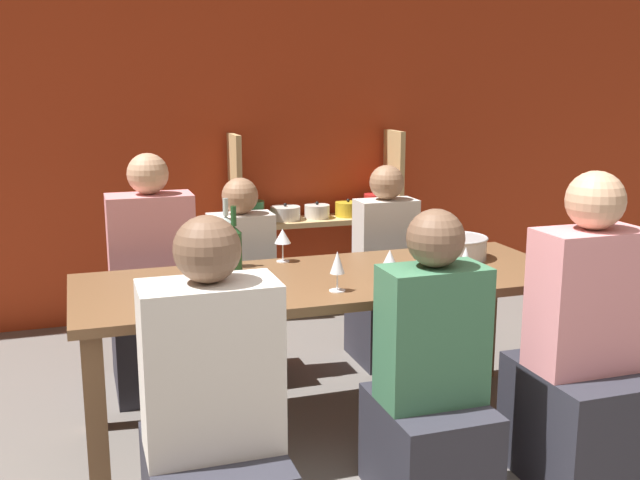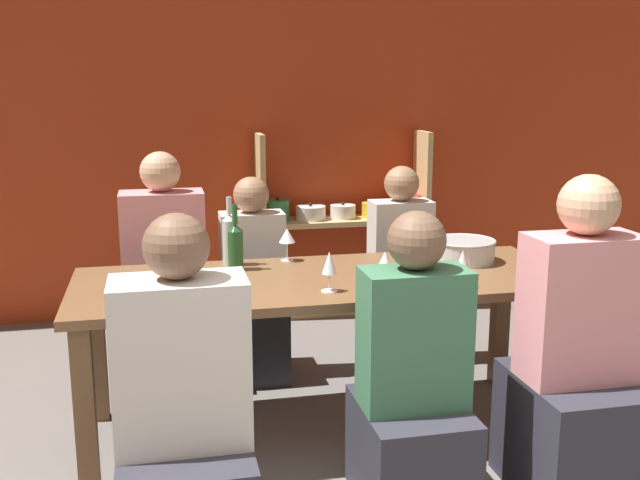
{
  "view_description": "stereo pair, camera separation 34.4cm",
  "coord_description": "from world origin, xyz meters",
  "px_view_note": "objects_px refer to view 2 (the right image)",
  "views": [
    {
      "loc": [
        -0.9,
        -1.25,
        1.61
      ],
      "look_at": [
        0.16,
        1.95,
        0.89
      ],
      "focal_mm": 42.0,
      "sensor_mm": 36.0,
      "label": 1
    },
    {
      "loc": [
        -0.57,
        -1.34,
        1.61
      ],
      "look_at": [
        0.16,
        1.95,
        0.89
      ],
      "focal_mm": 42.0,
      "sensor_mm": 36.0,
      "label": 2
    }
  ],
  "objects_px": {
    "wine_bottle_green": "(236,245)",
    "person_near_a": "(412,401)",
    "shelf_unit": "(345,247)",
    "wine_glass_white_b": "(412,267)",
    "dining_table": "(325,296)",
    "wine_bottle_dark": "(230,238)",
    "wine_glass_white_a": "(385,262)",
    "mixing_bowl": "(464,250)",
    "person_far_c": "(166,300)",
    "wine_glass_red_c": "(224,278)",
    "wine_glass_red_b": "(463,262)",
    "person_near_c": "(184,434)",
    "cell_phone": "(228,290)",
    "person_far_b": "(253,303)",
    "wine_glass_red_a": "(329,264)",
    "wine_glass_empty_a": "(287,236)",
    "person_far_a": "(399,291)",
    "person_near_b": "(575,382)"
  },
  "relations": [
    {
      "from": "dining_table",
      "to": "wine_glass_red_b",
      "type": "distance_m",
      "value": 0.65
    },
    {
      "from": "wine_glass_red_a",
      "to": "wine_glass_red_b",
      "type": "relative_size",
      "value": 1.05
    },
    {
      "from": "wine_glass_red_c",
      "to": "wine_glass_red_b",
      "type": "bearing_deg",
      "value": -0.66
    },
    {
      "from": "shelf_unit",
      "to": "person_near_a",
      "type": "xyz_separation_m",
      "value": [
        -0.37,
        -2.48,
        -0.03
      ]
    },
    {
      "from": "wine_bottle_dark",
      "to": "wine_glass_white_a",
      "type": "height_order",
      "value": "wine_bottle_dark"
    },
    {
      "from": "wine_glass_red_c",
      "to": "person_near_b",
      "type": "relative_size",
      "value": 0.11
    },
    {
      "from": "dining_table",
      "to": "wine_bottle_dark",
      "type": "xyz_separation_m",
      "value": [
        -0.39,
        0.32,
        0.22
      ]
    },
    {
      "from": "person_near_a",
      "to": "person_near_c",
      "type": "bearing_deg",
      "value": -173.82
    },
    {
      "from": "mixing_bowl",
      "to": "person_far_c",
      "type": "relative_size",
      "value": 0.25
    },
    {
      "from": "wine_bottle_dark",
      "to": "person_near_b",
      "type": "relative_size",
      "value": 0.26
    },
    {
      "from": "wine_bottle_green",
      "to": "wine_bottle_dark",
      "type": "bearing_deg",
      "value": 99.19
    },
    {
      "from": "shelf_unit",
      "to": "person_far_b",
      "type": "bearing_deg",
      "value": -126.75
    },
    {
      "from": "person_near_c",
      "to": "person_near_a",
      "type": "bearing_deg",
      "value": 6.18
    },
    {
      "from": "wine_bottle_dark",
      "to": "person_near_c",
      "type": "bearing_deg",
      "value": -104.03
    },
    {
      "from": "wine_glass_empty_a",
      "to": "person_far_b",
      "type": "height_order",
      "value": "person_far_b"
    },
    {
      "from": "wine_glass_red_b",
      "to": "wine_glass_white_b",
      "type": "xyz_separation_m",
      "value": [
        -0.24,
        -0.04,
        -0.0
      ]
    },
    {
      "from": "dining_table",
      "to": "person_far_a",
      "type": "height_order",
      "value": "person_far_a"
    },
    {
      "from": "wine_glass_empty_a",
      "to": "person_far_a",
      "type": "height_order",
      "value": "person_far_a"
    },
    {
      "from": "wine_glass_red_a",
      "to": "person_near_a",
      "type": "relative_size",
      "value": 0.15
    },
    {
      "from": "wine_glass_red_c",
      "to": "person_far_b",
      "type": "height_order",
      "value": "person_far_b"
    },
    {
      "from": "person_far_a",
      "to": "person_near_b",
      "type": "xyz_separation_m",
      "value": [
        0.22,
        -1.5,
        0.04
      ]
    },
    {
      "from": "wine_glass_red_a",
      "to": "wine_glass_white_b",
      "type": "relative_size",
      "value": 1.05
    },
    {
      "from": "mixing_bowl",
      "to": "wine_bottle_green",
      "type": "bearing_deg",
      "value": 176.13
    },
    {
      "from": "person_near_a",
      "to": "person_near_b",
      "type": "bearing_deg",
      "value": -5.16
    },
    {
      "from": "wine_glass_white_b",
      "to": "person_far_a",
      "type": "bearing_deg",
      "value": 73.91
    },
    {
      "from": "cell_phone",
      "to": "person_near_a",
      "type": "relative_size",
      "value": 0.14
    },
    {
      "from": "wine_glass_white_a",
      "to": "person_far_c",
      "type": "distance_m",
      "value": 1.38
    },
    {
      "from": "wine_glass_white_b",
      "to": "person_near_a",
      "type": "xyz_separation_m",
      "value": [
        -0.12,
        -0.37,
        -0.42
      ]
    },
    {
      "from": "cell_phone",
      "to": "person_far_b",
      "type": "distance_m",
      "value": 0.95
    },
    {
      "from": "wine_bottle_green",
      "to": "person_near_a",
      "type": "xyz_separation_m",
      "value": [
        0.56,
        -0.92,
        -0.43
      ]
    },
    {
      "from": "person_near_a",
      "to": "dining_table",
      "type": "bearing_deg",
      "value": 104.42
    },
    {
      "from": "mixing_bowl",
      "to": "wine_glass_white_a",
      "type": "relative_size",
      "value": 2.05
    },
    {
      "from": "person_far_c",
      "to": "person_far_a",
      "type": "bearing_deg",
      "value": 179.85
    },
    {
      "from": "mixing_bowl",
      "to": "wine_glass_red_c",
      "type": "bearing_deg",
      "value": -160.52
    },
    {
      "from": "wine_glass_red_a",
      "to": "wine_glass_white_a",
      "type": "relative_size",
      "value": 1.14
    },
    {
      "from": "wine_glass_red_c",
      "to": "wine_glass_white_b",
      "type": "xyz_separation_m",
      "value": [
        0.78,
        -0.05,
        0.02
      ]
    },
    {
      "from": "wine_glass_white_b",
      "to": "person_far_b",
      "type": "height_order",
      "value": "person_far_b"
    },
    {
      "from": "dining_table",
      "to": "person_far_b",
      "type": "bearing_deg",
      "value": 108.14
    },
    {
      "from": "wine_glass_red_b",
      "to": "wine_bottle_green",
      "type": "bearing_deg",
      "value": 150.63
    },
    {
      "from": "wine_glass_red_c",
      "to": "wine_bottle_green",
      "type": "bearing_deg",
      "value": 78.54
    },
    {
      "from": "wine_bottle_green",
      "to": "wine_glass_empty_a",
      "type": "bearing_deg",
      "value": 24.84
    },
    {
      "from": "dining_table",
      "to": "person_near_b",
      "type": "xyz_separation_m",
      "value": [
        0.82,
        -0.76,
        -0.18
      ]
    },
    {
      "from": "shelf_unit",
      "to": "wine_glass_red_c",
      "type": "xyz_separation_m",
      "value": [
        -1.03,
        -2.06,
        0.38
      ]
    },
    {
      "from": "shelf_unit",
      "to": "dining_table",
      "type": "xyz_separation_m",
      "value": [
        -0.55,
        -1.78,
        0.19
      ]
    },
    {
      "from": "shelf_unit",
      "to": "person_near_c",
      "type": "height_order",
      "value": "shelf_unit"
    },
    {
      "from": "shelf_unit",
      "to": "wine_glass_white_b",
      "type": "relative_size",
      "value": 7.6
    },
    {
      "from": "person_far_a",
      "to": "person_far_c",
      "type": "distance_m",
      "value": 1.31
    },
    {
      "from": "mixing_bowl",
      "to": "person_near_a",
      "type": "bearing_deg",
      "value": -123.13
    },
    {
      "from": "person_near_c",
      "to": "wine_glass_white_b",
      "type": "bearing_deg",
      "value": 25.39
    },
    {
      "from": "shelf_unit",
      "to": "mixing_bowl",
      "type": "height_order",
      "value": "shelf_unit"
    }
  ]
}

